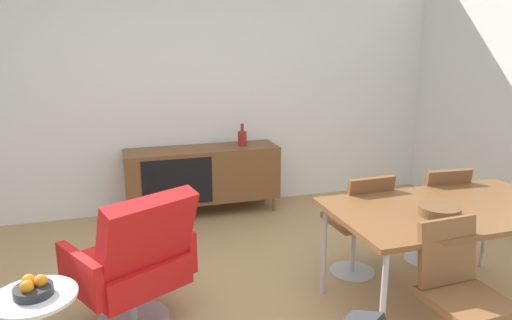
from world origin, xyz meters
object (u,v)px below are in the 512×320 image
Objects in this scene: sideboard at (203,174)px; dining_table at (449,212)px; vase_cobalt at (242,138)px; dining_chair_back_left at (359,220)px; wooden_bowl_on_table at (439,211)px; dining_chair_back_right at (435,211)px; dining_chair_front_left at (459,293)px; fruit_bowl at (33,288)px; lounge_chair_red at (135,260)px.

dining_table is (1.24, -2.29, 0.26)m from sideboard.
dining_chair_back_left is (0.45, -1.74, -0.33)m from vase_cobalt.
wooden_bowl_on_table is (-0.17, -0.11, 0.07)m from dining_table.
vase_cobalt is at bearing 104.65° from wooden_bowl_on_table.
dining_table is at bearing -70.83° from vase_cobalt.
dining_chair_back_right and dining_chair_front_left have the same top height.
dining_chair_back_right is 1.32m from dining_chair_front_left.
vase_cobalt is 2.91m from dining_chair_front_left.
dining_chair_back_right is at bearing 10.53° from fruit_bowl.
wooden_bowl_on_table is at bearing -66.05° from sideboard.
dining_chair_back_left is at bearing 121.86° from dining_table.
sideboard is at bearing 117.15° from dining_chair_back_left.
dining_chair_front_left is at bearing -29.14° from lounge_chair_red.
dining_chair_front_left is at bearing -122.00° from dining_chair_back_right.
sideboard is 0.57m from vase_cobalt.
dining_chair_back_right is (1.58, -1.73, 0.03)m from sideboard.
sideboard is 6.15× the size of wooden_bowl_on_table.
lounge_chair_red reaches higher than wooden_bowl_on_table.
vase_cobalt is 0.15× the size of dining_table.
dining_chair_back_left and dining_chair_front_left have the same top height.
sideboard is at bearing 113.95° from wooden_bowl_on_table.
wooden_bowl_on_table is (1.07, -2.41, 0.33)m from sideboard.
dining_chair_front_left is at bearing -14.47° from fruit_bowl.
vase_cobalt is at bearing 109.17° from dining_table.
fruit_bowl is at bearing -128.00° from vase_cobalt.
vase_cobalt is 1.83m from dining_chair_back_left.
sideboard is at bearing 118.34° from dining_table.
dining_table is at bearing 33.57° from wooden_bowl_on_table.
lounge_chair_red is (-1.70, -0.17, -0.00)m from dining_chair_back_left.
sideboard is 2.07m from lounge_chair_red.
wooden_bowl_on_table is at bearing 67.56° from dining_chair_front_left.
dining_table is 1.87× the size of dining_chair_back_left.
lounge_chair_red reaches higher than fruit_bowl.
wooden_bowl_on_table is 1.30× the size of fruit_bowl.
sideboard is 1.95m from dining_chair_back_left.
wooden_bowl_on_table is 0.30× the size of dining_chair_back_left.
fruit_bowl is (-2.58, 0.02, -0.14)m from dining_table.
fruit_bowl is (-2.92, -0.54, 0.09)m from dining_chair_back_right.
wooden_bowl_on_table is 0.30× the size of dining_chair_back_right.
dining_chair_back_right reaches higher than sideboard.
fruit_bowl is at bearing 176.97° from wooden_bowl_on_table.
dining_table is 2.09m from lounge_chair_red.
dining_table is 0.70m from dining_chair_back_right.
dining_chair_front_left is (-0.18, -0.45, -0.30)m from wooden_bowl_on_table.
dining_chair_back_right is (0.69, 0.00, 0.00)m from dining_chair_back_left.
dining_chair_back_left is at bearing 104.92° from wooden_bowl_on_table.
dining_table is 1.69× the size of lounge_chair_red.
dining_chair_back_right is at bearing -56.64° from vase_cobalt.
lounge_chair_red is 4.73× the size of fruit_bowl.
lounge_chair_red is at bearing 169.35° from dining_table.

